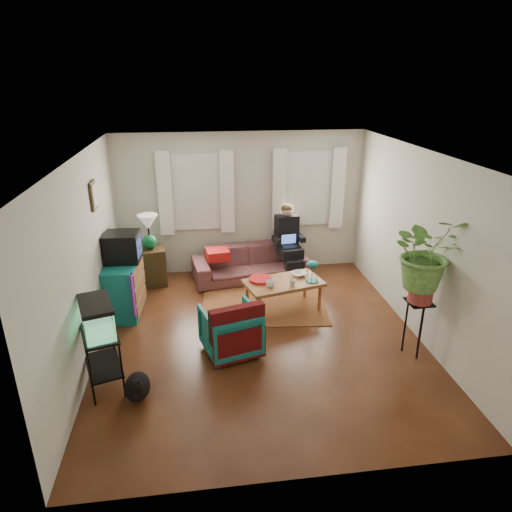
{
  "coord_description": "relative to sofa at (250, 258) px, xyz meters",
  "views": [
    {
      "loc": [
        -0.81,
        -5.6,
        3.53
      ],
      "look_at": [
        0.0,
        0.4,
        1.1
      ],
      "focal_mm": 32.0,
      "sensor_mm": 36.0,
      "label": 1
    }
  ],
  "objects": [
    {
      "name": "floor",
      "position": [
        -0.11,
        -2.05,
        -0.4
      ],
      "size": [
        4.5,
        5.0,
        0.01
      ],
      "primitive_type": "cube",
      "color": "#4F2B14",
      "rests_on": "ground"
    },
    {
      "name": "ceiling",
      "position": [
        -0.11,
        -2.05,
        2.2
      ],
      "size": [
        4.5,
        5.0,
        0.01
      ],
      "primitive_type": "cube",
      "color": "white",
      "rests_on": "wall_back"
    },
    {
      "name": "wall_back",
      "position": [
        -0.11,
        0.45,
        0.9
      ],
      "size": [
        4.5,
        0.01,
        2.6
      ],
      "primitive_type": "cube",
      "color": "silver",
      "rests_on": "floor"
    },
    {
      "name": "wall_front",
      "position": [
        -0.11,
        -4.55,
        0.9
      ],
      "size": [
        4.5,
        0.01,
        2.6
      ],
      "primitive_type": "cube",
      "color": "silver",
      "rests_on": "floor"
    },
    {
      "name": "wall_left",
      "position": [
        -2.36,
        -2.05,
        0.9
      ],
      "size": [
        0.01,
        5.0,
        2.6
      ],
      "primitive_type": "cube",
      "color": "silver",
      "rests_on": "floor"
    },
    {
      "name": "wall_right",
      "position": [
        2.14,
        -2.05,
        0.9
      ],
      "size": [
        0.01,
        5.0,
        2.6
      ],
      "primitive_type": "cube",
      "color": "silver",
      "rests_on": "floor"
    },
    {
      "name": "window_left",
      "position": [
        -0.91,
        0.43,
        1.15
      ],
      "size": [
        1.08,
        0.04,
        1.38
      ],
      "primitive_type": "cube",
      "color": "white",
      "rests_on": "wall_back"
    },
    {
      "name": "window_right",
      "position": [
        1.14,
        0.43,
        1.15
      ],
      "size": [
        1.08,
        0.04,
        1.38
      ],
      "primitive_type": "cube",
      "color": "white",
      "rests_on": "wall_back"
    },
    {
      "name": "curtains_left",
      "position": [
        -0.91,
        0.35,
        1.15
      ],
      "size": [
        1.36,
        0.06,
        1.5
      ],
      "primitive_type": "cube",
      "color": "white",
      "rests_on": "wall_back"
    },
    {
      "name": "curtains_right",
      "position": [
        1.14,
        0.35,
        1.15
      ],
      "size": [
        1.36,
        0.06,
        1.5
      ],
      "primitive_type": "cube",
      "color": "white",
      "rests_on": "wall_back"
    },
    {
      "name": "picture_frame",
      "position": [
        -2.32,
        -1.2,
        1.55
      ],
      "size": [
        0.04,
        0.32,
        0.4
      ],
      "primitive_type": "cube",
      "color": "#3D2616",
      "rests_on": "wall_left"
    },
    {
      "name": "area_rug",
      "position": [
        0.1,
        -1.01,
        -0.39
      ],
      "size": [
        2.14,
        1.78,
        0.01
      ],
      "primitive_type": "cube",
      "rotation": [
        0.0,
        0.0,
        -0.1
      ],
      "color": "brown",
      "rests_on": "floor"
    },
    {
      "name": "sofa",
      "position": [
        0.0,
        0.0,
        0.0
      ],
      "size": [
        2.13,
        1.07,
        0.8
      ],
      "primitive_type": "imported",
      "rotation": [
        0.0,
        0.0,
        0.13
      ],
      "color": "brown",
      "rests_on": "floor"
    },
    {
      "name": "seated_person",
      "position": [
        0.73,
        0.1,
        0.21
      ],
      "size": [
        0.59,
        0.69,
        1.22
      ],
      "primitive_type": null,
      "rotation": [
        0.0,
        0.0,
        0.13
      ],
      "color": "black",
      "rests_on": "sofa"
    },
    {
      "name": "side_table",
      "position": [
        -1.76,
        -0.01,
        -0.06
      ],
      "size": [
        0.54,
        0.54,
        0.68
      ],
      "primitive_type": "cube",
      "rotation": [
        0.0,
        0.0,
        0.18
      ],
      "color": "#372014",
      "rests_on": "floor"
    },
    {
      "name": "table_lamp",
      "position": [
        -1.76,
        -0.01,
        0.57
      ],
      "size": [
        0.41,
        0.41,
        0.62
      ],
      "primitive_type": null,
      "rotation": [
        0.0,
        0.0,
        0.18
      ],
      "color": "white",
      "rests_on": "side_table"
    },
    {
      "name": "dresser",
      "position": [
        -2.1,
        -1.01,
        0.02
      ],
      "size": [
        0.53,
        0.96,
        0.84
      ],
      "primitive_type": "cube",
      "rotation": [
        0.0,
        0.0,
        -0.06
      ],
      "color": "#115C6B",
      "rests_on": "floor"
    },
    {
      "name": "crt_tv",
      "position": [
        -2.07,
        -0.92,
        0.67
      ],
      "size": [
        0.54,
        0.5,
        0.45
      ],
      "primitive_type": "cube",
      "rotation": [
        0.0,
        0.0,
        -0.06
      ],
      "color": "black",
      "rests_on": "dresser"
    },
    {
      "name": "aquarium_stand",
      "position": [
        -2.11,
        -2.9,
        -0.02
      ],
      "size": [
        0.56,
        0.76,
        0.76
      ],
      "primitive_type": "cube",
      "rotation": [
        0.0,
        0.0,
        0.3
      ],
      "color": "black",
      "rests_on": "floor"
    },
    {
      "name": "aquarium",
      "position": [
        -2.11,
        -2.9,
        0.56
      ],
      "size": [
        0.51,
        0.69,
        0.4
      ],
      "primitive_type": "cube",
      "rotation": [
        0.0,
        0.0,
        0.3
      ],
      "color": "#7FD899",
      "rests_on": "aquarium_stand"
    },
    {
      "name": "black_cat",
      "position": [
        -1.7,
        -3.17,
        -0.21
      ],
      "size": [
        0.32,
        0.47,
        0.38
      ],
      "primitive_type": "ellipsoid",
      "rotation": [
        0.0,
        0.0,
        0.07
      ],
      "color": "black",
      "rests_on": "floor"
    },
    {
      "name": "armchair",
      "position": [
        -0.55,
        -2.35,
        -0.04
      ],
      "size": [
        0.85,
        0.82,
        0.72
      ],
      "primitive_type": "imported",
      "rotation": [
        0.0,
        0.0,
        3.41
      ],
      "color": "#11636B",
      "rests_on": "floor"
    },
    {
      "name": "serape_throw",
      "position": [
        -0.47,
        -2.62,
        0.11
      ],
      "size": [
        0.74,
        0.36,
        0.6
      ],
      "primitive_type": "cube",
      "rotation": [
        0.0,
        0.0,
        0.27
      ],
      "color": "#9E0A0A",
      "rests_on": "armchair"
    },
    {
      "name": "coffee_table",
      "position": [
        0.38,
        -1.27,
        -0.15
      ],
      "size": [
        1.32,
        0.93,
        0.49
      ],
      "primitive_type": "cube",
      "rotation": [
        0.0,
        0.0,
        0.25
      ],
      "color": "brown",
      "rests_on": "floor"
    },
    {
      "name": "cup_a",
      "position": [
        0.15,
        -1.44,
        0.15
      ],
      "size": [
        0.16,
        0.16,
        0.11
      ],
      "primitive_type": "imported",
      "rotation": [
        0.0,
        0.0,
        0.25
      ],
      "color": "white",
      "rests_on": "coffee_table"
    },
    {
      "name": "cup_b",
      "position": [
        0.48,
        -1.45,
        0.15
      ],
      "size": [
        0.13,
        0.13,
        0.1
      ],
      "primitive_type": "imported",
      "rotation": [
        0.0,
        0.0,
        0.25
      ],
      "color": "beige",
      "rests_on": "coffee_table"
    },
    {
      "name": "bowl",
      "position": [
        0.67,
        -1.09,
        0.12
      ],
      "size": [
        0.29,
        0.29,
        0.06
      ],
      "primitive_type": "imported",
      "rotation": [
        0.0,
        0.0,
        0.25
      ],
      "color": "white",
      "rests_on": "coffee_table"
    },
    {
      "name": "snack_tray",
      "position": [
        0.03,
        -1.2,
        0.12
      ],
      "size": [
        0.45,
        0.45,
        0.04
      ],
      "primitive_type": "cylinder",
      "rotation": [
        0.0,
        0.0,
        0.25
      ],
      "color": "#B21414",
      "rests_on": "coffee_table"
    },
    {
      "name": "birdcage",
      "position": [
        0.82,
        -1.33,
        0.27
      ],
      "size": [
        0.24,
        0.24,
        0.35
      ],
      "primitive_type": null,
      "rotation": [
        0.0,
        0.0,
        0.25
      ],
      "color": "#115B6B",
      "rests_on": "coffee_table"
    },
    {
      "name": "plant_stand",
      "position": [
        1.89,
        -2.72,
        -0.01
      ],
      "size": [
        0.34,
        0.34,
        0.78
      ],
      "primitive_type": "cube",
      "rotation": [
        0.0,
        0.0,
        0.02
      ],
      "color": "black",
      "rests_on": "floor"
    },
    {
      "name": "potted_plant",
      "position": [
        1.89,
        -2.72,
        0.92
      ],
      "size": [
        0.91,
        0.79,
        0.99
      ],
      "primitive_type": "imported",
      "rotation": [
        0.0,
        0.0,
        0.02
      ],
      "color": "#599947",
      "rests_on": "plant_stand"
    }
  ]
}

